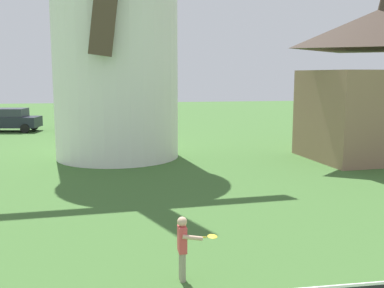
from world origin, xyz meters
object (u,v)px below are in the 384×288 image
object	(u,v)px
parked_car_green	(94,119)
chapel	(377,86)
windmill	(115,9)
parked_car_black	(10,120)
player_far	(184,245)

from	to	relation	value
parked_car_green	chapel	xyz separation A→B (m)	(13.18, -12.70, 2.47)
windmill	parked_car_black	xyz separation A→B (m)	(-7.15, 10.91, -5.88)
windmill	chapel	bearing A→B (deg)	-11.02
windmill	parked_car_black	bearing A→B (deg)	123.21
player_far	chapel	distance (m)	15.42
chapel	parked_car_green	bearing A→B (deg)	136.06
windmill	parked_car_black	world-z (taller)	windmill
parked_car_black	parked_car_green	xyz separation A→B (m)	(5.56, -0.47, 0.00)
player_far	parked_car_black	xyz separation A→B (m)	(-8.26, 24.18, 0.11)
parked_car_black	parked_car_green	world-z (taller)	same
parked_car_black	chapel	world-z (taller)	chapel
parked_car_black	player_far	bearing A→B (deg)	-71.13
parked_car_green	chapel	world-z (taller)	chapel
player_far	parked_car_green	distance (m)	23.87
parked_car_green	player_far	bearing A→B (deg)	-83.50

